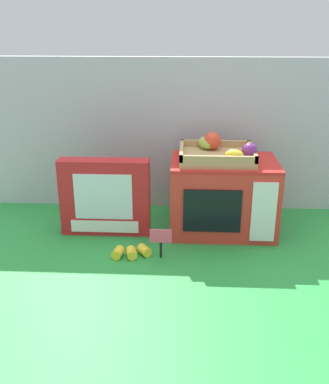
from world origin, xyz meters
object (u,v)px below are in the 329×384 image
at_px(loose_toy_banana, 131,252).
at_px(price_sign, 161,239).
at_px(cookie_set_box, 105,197).
at_px(toy_microwave, 223,196).
at_px(food_groups_crate, 218,153).

bearing_deg(loose_toy_banana, price_sign, -1.16).
xyz_separation_m(cookie_set_box, price_sign, (0.21, -0.18, -0.07)).
distance_m(toy_microwave, price_sign, 0.31).
relative_size(toy_microwave, food_groups_crate, 1.42).
xyz_separation_m(cookie_set_box, loose_toy_banana, (0.11, -0.17, -0.12)).
bearing_deg(cookie_set_box, toy_microwave, 6.52).
distance_m(food_groups_crate, loose_toy_banana, 0.45).
bearing_deg(food_groups_crate, price_sign, -128.56).
height_order(price_sign, loose_toy_banana, price_sign).
xyz_separation_m(food_groups_crate, loose_toy_banana, (-0.28, -0.23, -0.27)).
relative_size(toy_microwave, loose_toy_banana, 2.84).
xyz_separation_m(toy_microwave, price_sign, (-0.21, -0.22, -0.06)).
relative_size(toy_microwave, price_sign, 3.69).
bearing_deg(price_sign, food_groups_crate, 51.44).
xyz_separation_m(toy_microwave, cookie_set_box, (-0.42, -0.05, 0.01)).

